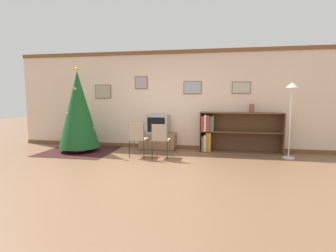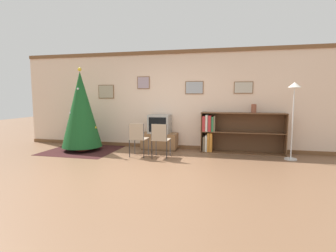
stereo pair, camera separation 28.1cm
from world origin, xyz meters
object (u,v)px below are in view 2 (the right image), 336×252
at_px(television, 159,124).
at_px(bookshelf, 229,132).
at_px(vase, 254,108).
at_px(tv_console, 160,141).
at_px(folding_chair_right, 160,138).
at_px(standing_lamp, 294,101).
at_px(christmas_tree, 81,110).
at_px(folding_chair_left, 138,138).

relative_size(television, bookshelf, 0.28).
xyz_separation_m(bookshelf, vase, (0.60, -0.03, 0.63)).
bearing_deg(tv_console, vase, 0.98).
relative_size(tv_console, folding_chair_right, 1.18).
bearing_deg(standing_lamp, vase, 151.46).
height_order(christmas_tree, tv_console, christmas_tree).
relative_size(christmas_tree, tv_console, 2.27).
bearing_deg(bookshelf, standing_lamp, -18.38).
height_order(bookshelf, standing_lamp, standing_lamp).
bearing_deg(folding_chair_left, tv_console, 73.84).
bearing_deg(tv_console, television, -90.00).
bearing_deg(standing_lamp, christmas_tree, -178.00).
relative_size(television, folding_chair_right, 0.70).
xyz_separation_m(tv_console, folding_chair_left, (-0.28, -0.96, 0.24)).
xyz_separation_m(christmas_tree, television, (2.00, 0.58, -0.40)).
xyz_separation_m(tv_console, standing_lamp, (3.26, -0.40, 1.13)).
xyz_separation_m(christmas_tree, folding_chair_right, (2.28, -0.38, -0.63)).
relative_size(christmas_tree, vase, 9.87).
xyz_separation_m(folding_chair_right, bookshelf, (1.56, 1.03, 0.05)).
bearing_deg(folding_chair_left, folding_chair_right, 0.00).
relative_size(christmas_tree, standing_lamp, 1.24).
xyz_separation_m(folding_chair_left, bookshelf, (2.12, 1.03, 0.05)).
bearing_deg(vase, folding_chair_right, -155.04).
relative_size(television, standing_lamp, 0.32).
xyz_separation_m(folding_chair_right, vase, (2.16, 1.01, 0.68)).
relative_size(christmas_tree, television, 3.82).
relative_size(tv_console, standing_lamp, 0.55).
bearing_deg(bookshelf, television, -177.81).
bearing_deg(folding_chair_right, tv_console, 106.16).
distance_m(television, bookshelf, 1.85).
height_order(television, vase, vase).
distance_m(television, vase, 2.48).
xyz_separation_m(television, vase, (2.44, 0.04, 0.45)).
xyz_separation_m(folding_chair_left, standing_lamp, (3.54, 0.56, 0.89)).
relative_size(television, folding_chair_left, 0.70).
bearing_deg(television, tv_console, 90.00).
height_order(folding_chair_right, standing_lamp, standing_lamp).
height_order(vase, standing_lamp, standing_lamp).
height_order(television, standing_lamp, standing_lamp).
height_order(tv_console, folding_chair_left, folding_chair_left).
bearing_deg(bookshelf, christmas_tree, -170.32).
height_order(tv_console, vase, vase).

